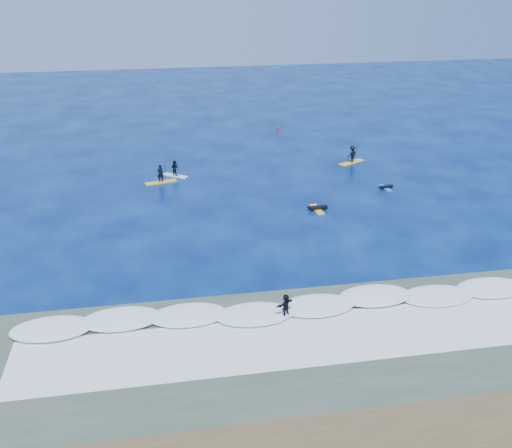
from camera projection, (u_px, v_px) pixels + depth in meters
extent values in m
plane|color=#030F3F|center=(270.00, 240.00, 44.55)|extent=(160.00, 160.00, 0.00)
cube|color=#324437|center=(318.00, 349.00, 32.03)|extent=(90.00, 13.00, 0.01)
cube|color=white|center=(301.00, 310.00, 35.61)|extent=(40.00, 6.00, 0.30)
cube|color=silver|center=(313.00, 338.00, 32.93)|extent=(34.00, 5.00, 0.02)
cube|color=gold|center=(161.00, 182.00, 55.90)|extent=(3.18, 1.48, 0.10)
imported|color=black|center=(160.00, 173.00, 55.51)|extent=(0.73, 0.57, 1.78)
cylinder|color=black|center=(165.00, 173.00, 55.70)|extent=(0.21, 0.70, 2.07)
cube|color=black|center=(166.00, 183.00, 56.12)|extent=(0.12, 0.03, 0.31)
cube|color=silver|center=(175.00, 176.00, 57.60)|extent=(2.62, 2.14, 0.09)
imported|color=black|center=(175.00, 168.00, 57.25)|extent=(0.97, 0.93, 1.57)
cylinder|color=black|center=(178.00, 169.00, 57.11)|extent=(0.40, 0.54, 1.83)
cube|color=black|center=(179.00, 177.00, 57.47)|extent=(0.11, 0.03, 0.27)
cube|color=gold|center=(352.00, 162.00, 61.37)|extent=(3.19, 2.21, 0.11)
imported|color=black|center=(352.00, 154.00, 60.96)|extent=(1.37, 1.16, 1.83)
cylinder|color=black|center=(355.00, 154.00, 61.26)|extent=(0.39, 0.67, 2.14)
cube|color=black|center=(355.00, 162.00, 61.68)|extent=(0.13, 0.03, 0.32)
cube|color=yellow|center=(317.00, 209.00, 49.81)|extent=(0.81, 2.36, 0.11)
cube|color=black|center=(318.00, 207.00, 49.75)|extent=(1.63, 0.55, 0.26)
sphere|color=black|center=(309.00, 207.00, 49.50)|extent=(0.26, 0.26, 0.26)
cube|color=blue|center=(385.00, 188.00, 54.45)|extent=(0.79, 1.92, 0.09)
cube|color=black|center=(386.00, 187.00, 54.41)|extent=(1.33, 0.54, 0.21)
sphere|color=black|center=(380.00, 187.00, 54.16)|extent=(0.21, 0.21, 0.21)
cube|color=white|center=(285.00, 315.00, 34.70)|extent=(2.10, 1.59, 0.11)
imported|color=black|center=(286.00, 305.00, 34.38)|extent=(1.34, 1.04, 1.41)
cylinder|color=red|center=(278.00, 129.00, 72.84)|extent=(0.32, 0.32, 0.52)
cone|color=red|center=(278.00, 126.00, 72.68)|extent=(0.23, 0.23, 0.25)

